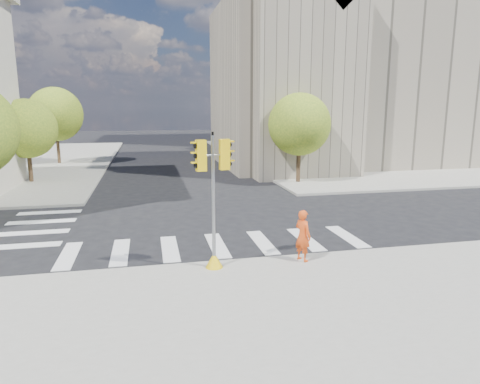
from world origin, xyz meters
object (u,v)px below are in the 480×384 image
(lamp_far, at_px, (246,113))
(traffic_signal, at_px, (214,212))
(lamp_near, at_px, (288,115))
(photographer, at_px, (303,235))

(lamp_far, xyz_separation_m, traffic_signal, (-8.62, -32.60, -2.60))
(lamp_near, bearing_deg, lamp_far, 90.00)
(lamp_near, distance_m, lamp_far, 14.00)
(lamp_near, xyz_separation_m, photographer, (-5.62, -18.60, -3.56))
(lamp_near, height_order, traffic_signal, lamp_near)
(lamp_far, bearing_deg, traffic_signal, -104.80)
(traffic_signal, bearing_deg, lamp_far, 64.15)
(traffic_signal, xyz_separation_m, photographer, (3.00, -0.00, -0.96))
(traffic_signal, bearing_deg, photographer, -11.04)
(lamp_far, relative_size, traffic_signal, 1.87)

